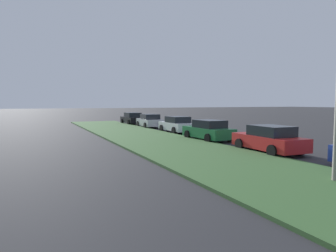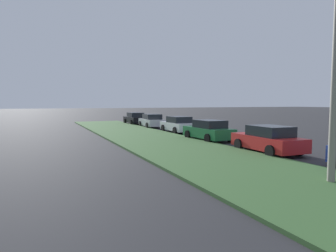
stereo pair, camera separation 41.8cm
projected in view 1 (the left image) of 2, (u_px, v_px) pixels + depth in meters
name	position (u px, v px, depth m)	size (l,w,h in m)	color
grass_median	(213.00, 158.00, 14.23)	(60.00, 6.00, 0.12)	#3D6633
parked_car_red	(269.00, 139.00, 16.09)	(4.38, 2.18, 1.47)	red
parked_car_green	(208.00, 130.00, 21.33)	(4.36, 2.13, 1.47)	#1E6B38
parked_car_white	(177.00, 125.00, 26.90)	(4.31, 2.05, 1.47)	silver
parked_car_silver	(149.00, 121.00, 32.42)	(4.38, 2.18, 1.47)	#B2B5BA
parked_car_black	(132.00, 119.00, 37.33)	(4.33, 2.07, 1.47)	black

